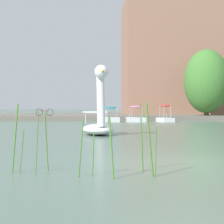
{
  "coord_description": "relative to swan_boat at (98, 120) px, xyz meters",
  "views": [
    {
      "loc": [
        -1.72,
        -9.08,
        1.3
      ],
      "look_at": [
        -1.05,
        18.04,
        0.98
      ],
      "focal_mm": 63.02,
      "sensor_mm": 36.0,
      "label": 1
    }
  ],
  "objects": [
    {
      "name": "swan_boat",
      "position": [
        0.0,
        0.0,
        0.0
      ],
      "size": [
        1.88,
        3.0,
        3.21
      ],
      "color": "white",
      "rests_on": "ground_plane"
    },
    {
      "name": "pedal_boat_teal",
      "position": [
        0.97,
        16.92,
        -0.32
      ],
      "size": [
        1.54,
        2.15,
        1.38
      ],
      "color": "white",
      "rests_on": "ground_plane"
    },
    {
      "name": "tree_willow_overhanging",
      "position": [
        10.92,
        21.79,
        3.26
      ],
      "size": [
        5.33,
        5.55,
        6.81
      ],
      "color": "brown",
      "rests_on": "shore_bank_far"
    },
    {
      "name": "pedal_boat_red",
      "position": [
        5.81,
        16.56,
        -0.27
      ],
      "size": [
        1.48,
        2.04,
        1.56
      ],
      "color": "white",
      "rests_on": "ground_plane"
    },
    {
      "name": "apartment_block",
      "position": [
        10.69,
        32.17,
        7.0
      ],
      "size": [
        15.64,
        10.91,
        14.51
      ],
      "primitive_type": "cube",
      "rotation": [
        0.0,
        0.0,
        0.03
      ],
      "color": "#996B56",
      "rests_on": "shore_bank_far"
    },
    {
      "name": "ground_plane",
      "position": [
        1.91,
        -9.33,
        -0.73
      ],
      "size": [
        475.0,
        475.0,
        0.0
      ],
      "primitive_type": "plane",
      "color": "#567060"
    },
    {
      "name": "shore_bank_far",
      "position": [
        1.91,
        29.03,
        -0.49
      ],
      "size": [
        138.79,
        20.46,
        0.47
      ],
      "primitive_type": "cube",
      "color": "#6B665B",
      "rests_on": "ground_plane"
    },
    {
      "name": "pedal_boat_pink",
      "position": [
        3.17,
        16.82,
        -0.31
      ],
      "size": [
        1.73,
        2.36,
        1.46
      ],
      "color": "white",
      "rests_on": "ground_plane"
    },
    {
      "name": "bicycle_parked",
      "position": [
        -5.62,
        21.1,
        0.1
      ],
      "size": [
        1.71,
        0.5,
        0.71
      ],
      "color": "black",
      "rests_on": "shore_bank_far"
    },
    {
      "name": "reed_clump_foreground",
      "position": [
        -0.02,
        -10.8,
        -0.11
      ],
      "size": [
        2.83,
        1.0,
        1.39
      ],
      "color": "#4C7F33",
      "rests_on": "ground_plane"
    }
  ]
}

